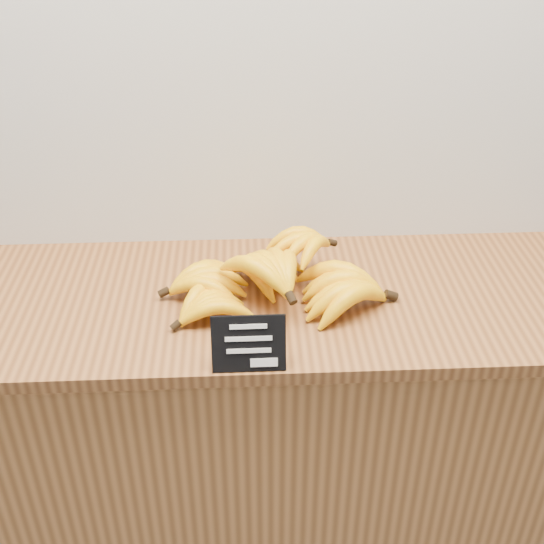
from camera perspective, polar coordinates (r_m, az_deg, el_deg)
The scene contains 4 objects.
counter at distance 1.84m, azimuth -0.08°, elevation -14.29°, with size 1.43×0.50×0.90m, color #A76B35.
counter_top at distance 1.53m, azimuth -0.09°, elevation -2.30°, with size 1.51×0.54×0.03m, color brown.
chalkboard_sign at distance 1.29m, azimuth -1.96°, elevation -6.03°, with size 0.14×0.01×0.11m, color black.
banana_pile at distance 1.49m, azimuth -0.02°, elevation -0.48°, with size 0.51×0.35×0.13m.
Camera 1 is at (0.11, 1.50, 1.79)m, focal length 45.00 mm.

